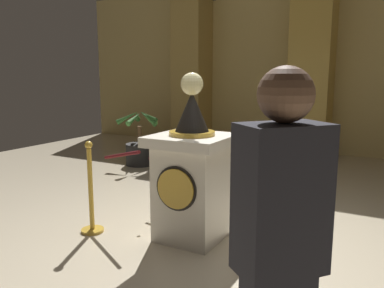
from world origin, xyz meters
name	(u,v)px	position (x,y,z in m)	size (l,w,h in m)	color
ground_plane	(210,232)	(0.00, 0.00, 0.00)	(11.97, 11.97, 0.00)	beige
back_wall	(317,67)	(0.00, 5.09, 1.84)	(11.97, 0.16, 3.68)	tan
pedestal_clock	(192,176)	(-0.11, -0.21, 0.66)	(0.76, 0.76, 1.68)	silver
stanchion_near	(199,177)	(-0.56, 0.80, 0.36)	(0.24, 0.24, 1.02)	gold
stanchion_far	(91,201)	(-1.11, -0.59, 0.34)	(0.24, 0.24, 0.98)	gold
velvet_rope	(150,151)	(-0.83, 0.10, 0.79)	(0.99, 1.01, 0.22)	#591419
column_left	(192,71)	(-2.78, 4.64, 1.75)	(0.88, 0.88, 3.53)	black
column_centre_rear	(312,70)	(0.00, 4.64, 1.75)	(0.95, 0.95, 3.53)	black
potted_palm_left	(140,148)	(-2.57, 2.24, 0.32)	(0.83, 0.85, 1.05)	black
bystander_guest	(279,256)	(1.31, -2.01, 0.90)	(0.40, 0.42, 1.69)	#26262D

